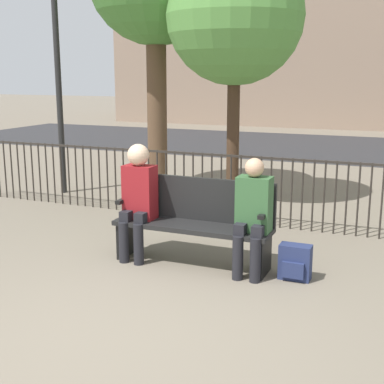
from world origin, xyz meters
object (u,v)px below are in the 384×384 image
tree_2 (235,16)px  backpack (295,263)px  lamp_post (56,43)px  park_bench (195,218)px  seated_person_1 (253,211)px  seated_person_0 (138,195)px

tree_2 → backpack: bearing=-60.7°
backpack → lamp_post: lamp_post is taller
park_bench → backpack: (1.11, -0.08, -0.32)m
park_bench → seated_person_1: size_ratio=1.42×
seated_person_1 → backpack: 0.66m
park_bench → tree_2: bearing=100.7°
seated_person_0 → backpack: (1.73, 0.05, -0.55)m
seated_person_1 → seated_person_0: bearing=179.8°
park_bench → tree_2: 3.75m
backpack → lamp_post: (-4.56, 2.44, 2.33)m
seated_person_1 → lamp_post: bearing=148.8°
park_bench → backpack: 1.16m
tree_2 → seated_person_0: bearing=-91.5°
seated_person_0 → park_bench: bearing=11.4°
seated_person_0 → tree_2: size_ratio=0.33×
seated_person_0 → tree_2: 3.67m
park_bench → lamp_post: bearing=145.5°
backpack → lamp_post: size_ratio=0.09×
seated_person_0 → lamp_post: size_ratio=0.34×
tree_2 → seated_person_1: bearing=-67.9°
seated_person_1 → backpack: seated_person_1 is taller
seated_person_0 → seated_person_1: bearing=-0.2°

